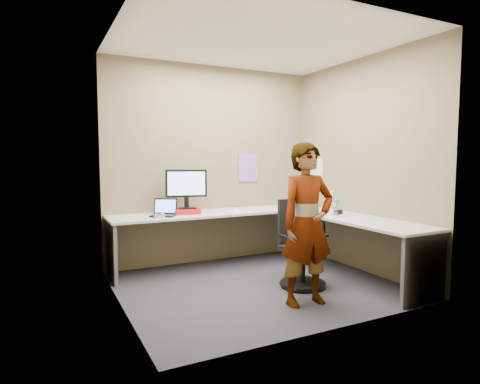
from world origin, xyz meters
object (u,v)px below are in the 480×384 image
monitor (186,186)px  office_chair (300,251)px  desk (273,226)px  person (307,224)px

monitor → office_chair: (0.93, -1.19, -0.70)m
monitor → desk: bearing=-19.8°
desk → monitor: monitor is taller
monitor → person: person is taller
office_chair → person: size_ratio=0.60×
person → office_chair: bearing=62.9°
monitor → office_chair: size_ratio=0.54×
desk → monitor: 1.22m
desk → monitor: size_ratio=5.72×
monitor → person: 1.83m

